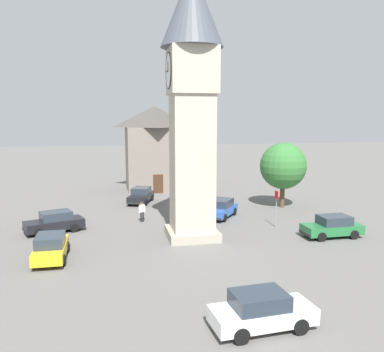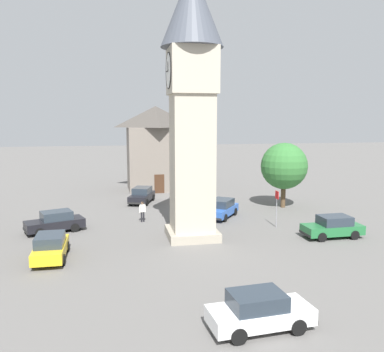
% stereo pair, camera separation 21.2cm
% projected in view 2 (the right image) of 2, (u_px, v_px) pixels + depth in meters
% --- Properties ---
extents(ground_plane, '(200.00, 200.00, 0.00)m').
position_uv_depth(ground_plane, '(192.00, 237.00, 28.47)').
color(ground_plane, '#605E5B').
extents(clock_tower, '(4.15, 4.15, 18.17)m').
position_uv_depth(clock_tower, '(192.00, 83.00, 26.99)').
color(clock_tower, '#A59C89').
rests_on(clock_tower, ground).
extents(car_blue_kerb, '(4.15, 1.85, 1.53)m').
position_uv_depth(car_blue_kerb, '(51.00, 247.00, 23.95)').
color(car_blue_kerb, gold).
rests_on(car_blue_kerb, ground).
extents(car_silver_kerb, '(4.45, 2.96, 1.53)m').
position_uv_depth(car_silver_kerb, '(142.00, 195.00, 40.08)').
color(car_silver_kerb, black).
rests_on(car_silver_kerb, ground).
extents(car_red_corner, '(2.08, 4.26, 1.53)m').
position_uv_depth(car_red_corner, '(259.00, 311.00, 15.97)').
color(car_red_corner, white).
rests_on(car_red_corner, ground).
extents(car_white_side, '(1.88, 4.16, 1.53)m').
position_uv_depth(car_white_side, '(333.00, 227.00, 28.38)').
color(car_white_side, '#236B38').
rests_on(car_white_side, ground).
extents(car_black_far, '(3.05, 4.46, 1.53)m').
position_uv_depth(car_black_far, '(55.00, 222.00, 29.80)').
color(car_black_far, black).
rests_on(car_black_far, ground).
extents(car_green_alley, '(4.34, 3.77, 1.53)m').
position_uv_depth(car_green_alley, '(221.00, 208.00, 34.15)').
color(car_green_alley, '#2D5BB7').
rests_on(car_green_alley, ground).
extents(pedestrian, '(0.32, 0.54, 1.69)m').
position_uv_depth(pedestrian, '(142.00, 210.00, 32.62)').
color(pedestrian, black).
rests_on(pedestrian, ground).
extents(tree, '(4.29, 4.29, 6.04)m').
position_uv_depth(tree, '(284.00, 166.00, 37.61)').
color(tree, brown).
rests_on(tree, ground).
extents(building_shop_left, '(5.75, 6.91, 9.66)m').
position_uv_depth(building_shop_left, '(156.00, 147.00, 47.25)').
color(building_shop_left, slate).
rests_on(building_shop_left, ground).
extents(road_sign, '(0.60, 0.07, 2.80)m').
position_uv_depth(road_sign, '(277.00, 203.00, 30.92)').
color(road_sign, gray).
rests_on(road_sign, ground).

